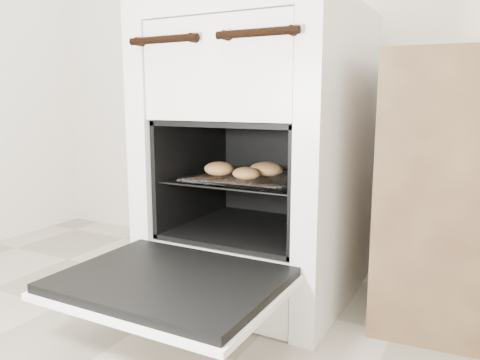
# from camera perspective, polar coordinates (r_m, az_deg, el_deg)

# --- Properties ---
(stove) EXTENTS (0.63, 0.70, 0.96)m
(stove) POSITION_cam_1_polar(r_m,az_deg,el_deg) (1.61, 2.57, 2.65)
(stove) COLOR white
(stove) RESTS_ON ground
(oven_door) EXTENTS (0.56, 0.44, 0.04)m
(oven_door) POSITION_cam_1_polar(r_m,az_deg,el_deg) (1.23, -8.47, -12.32)
(oven_door) COLOR black
(oven_door) RESTS_ON stove
(oven_rack) EXTENTS (0.46, 0.44, 0.01)m
(oven_rack) POSITION_cam_1_polar(r_m,az_deg,el_deg) (1.55, 1.45, 0.22)
(oven_rack) COLOR black
(oven_rack) RESTS_ON stove
(foil_sheet) EXTENTS (0.36, 0.31, 0.01)m
(foil_sheet) POSITION_cam_1_polar(r_m,az_deg,el_deg) (1.53, 1.10, 0.33)
(foil_sheet) COLOR silver
(foil_sheet) RESTS_ON oven_rack
(baked_rolls) EXTENTS (0.27, 0.20, 0.05)m
(baked_rolls) POSITION_cam_1_polar(r_m,az_deg,el_deg) (1.52, 0.75, 1.25)
(baked_rolls) COLOR #B77E49
(baked_rolls) RESTS_ON foil_sheet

